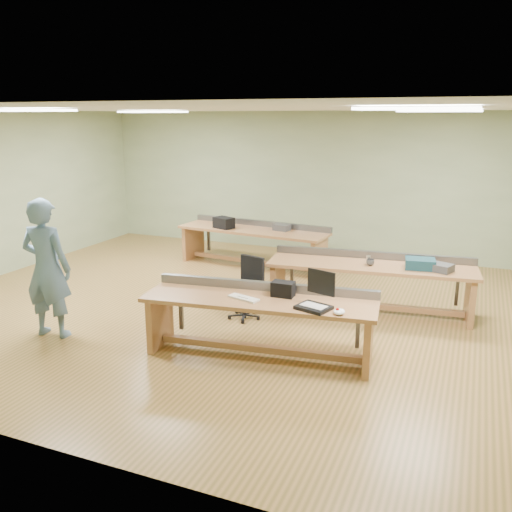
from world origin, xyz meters
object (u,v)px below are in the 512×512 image
parts_bin_teal (420,264)px  mug (370,262)px  workbench_front (260,313)px  drinks_can (368,260)px  parts_bin_grey (438,267)px  laptop_base (314,307)px  workbench_back (254,238)px  workbench_mid (370,276)px  task_chair (246,296)px  person (47,268)px  camera_bag (283,289)px

parts_bin_teal → mug: size_ratio=3.50×
workbench_front → parts_bin_teal: (1.66, 2.09, 0.27)m
parts_bin_teal → drinks_can: 0.74m
mug → parts_bin_grey: bearing=5.1°
workbench_front → laptop_base: 0.76m
laptop_base → mug: size_ratio=3.07×
workbench_front → workbench_back: size_ratio=0.95×
workbench_front → parts_bin_teal: size_ratio=7.01×
drinks_can → parts_bin_grey: bearing=0.7°
workbench_mid → workbench_back: same height
task_chair → drinks_can: (1.60, 0.93, 0.48)m
task_chair → parts_bin_grey: 2.79m
person → parts_bin_teal: size_ratio=4.53×
workbench_front → task_chair: (-0.68, 1.13, -0.23)m
camera_bag → workbench_back: bearing=116.6°
laptop_base → camera_bag: camera_bag is taller
workbench_back → camera_bag: 4.13m
laptop_base → task_chair: (-1.40, 1.27, -0.44)m
workbench_mid → parts_bin_teal: size_ratio=7.50×
laptop_base → drinks_can: 2.21m
camera_bag → workbench_front: bearing=-147.7°
workbench_front → laptop_base: (0.72, -0.14, 0.21)m
parts_bin_grey → drinks_can: 0.99m
task_chair → camera_bag: bearing=-32.0°
workbench_mid → drinks_can: size_ratio=25.37×
workbench_back → laptop_base: (2.39, -3.94, 0.21)m
workbench_mid → workbench_back: 3.14m
workbench_front → parts_bin_grey: same height
workbench_mid → laptop_base: size_ratio=8.55×
laptop_base → mug: (0.24, 2.13, 0.03)m
workbench_front → parts_bin_teal: parts_bin_teal is taller
laptop_base → camera_bag: size_ratio=1.34×
parts_bin_grey → workbench_back: bearing=154.2°
camera_bag → task_chair: 1.43m
person → camera_bag: bearing=-175.0°
person → laptop_base: person is taller
task_chair → workbench_front: bearing=-44.5°
parts_bin_teal → mug: parts_bin_teal is taller
laptop_base → camera_bag: 0.57m
workbench_mid → camera_bag: bearing=-116.9°
workbench_back → parts_bin_grey: 3.98m
workbench_back → person: person is taller
parts_bin_grey → mug: bearing=-174.9°
camera_bag → mug: bearing=67.4°
camera_bag → parts_bin_teal: size_ratio=0.65×
workbench_mid → workbench_back: size_ratio=1.02×
workbench_back → task_chair: task_chair is taller
workbench_front → parts_bin_teal: 2.69m
laptop_base → task_chair: 1.94m
workbench_mid → task_chair: size_ratio=3.46×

